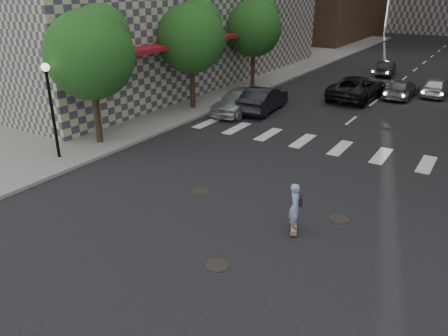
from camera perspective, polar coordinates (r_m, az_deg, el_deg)
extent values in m
plane|color=black|center=(15.28, 0.52, -6.58)|extent=(160.00, 160.00, 0.00)
cube|color=gray|center=(38.71, -2.18, 11.76)|extent=(13.00, 80.00, 0.15)
cube|color=black|center=(28.56, -8.20, 11.51)|extent=(0.30, 14.00, 4.00)
cube|color=maroon|center=(27.73, -7.13, 15.62)|extent=(1.60, 14.00, 0.25)
cylinder|color=black|center=(20.99, -21.45, 6.47)|extent=(0.14, 0.14, 4.00)
sphere|color=#F2EACC|center=(20.55, -22.30, 12.08)|extent=(0.36, 0.36, 0.36)
cylinder|color=#382619|center=(22.64, -16.25, 6.68)|extent=(0.32, 0.32, 2.80)
sphere|color=#1A4918|center=(22.06, -17.09, 13.92)|extent=(4.20, 4.20, 4.20)
sphere|color=#1A4918|center=(22.20, -15.82, 16.46)|extent=(2.80, 2.80, 2.80)
cylinder|color=#382619|center=(28.39, -4.15, 10.68)|extent=(0.32, 0.32, 2.80)
sphere|color=#1A4918|center=(27.92, -4.32, 16.50)|extent=(4.20, 4.20, 4.20)
sphere|color=#1A4918|center=(28.20, -3.28, 18.43)|extent=(2.80, 2.80, 2.80)
cylinder|color=#382619|center=(35.03, 3.79, 13.01)|extent=(0.32, 0.32, 2.80)
sphere|color=#1A4918|center=(34.65, 3.92, 17.74)|extent=(4.20, 4.20, 4.20)
sphere|color=#1A4918|center=(35.02, 4.76, 19.24)|extent=(2.80, 2.80, 2.80)
cylinder|color=black|center=(12.95, -0.83, -12.55)|extent=(0.70, 0.70, 0.02)
cylinder|color=black|center=(17.14, -3.06, -3.12)|extent=(0.70, 0.70, 0.02)
cylinder|color=black|center=(15.73, 14.81, -6.46)|extent=(0.70, 0.70, 0.02)
cube|color=brown|center=(14.68, 9.07, -7.87)|extent=(0.53, 0.88, 0.02)
cylinder|color=green|center=(14.44, 8.73, -8.65)|extent=(0.05, 0.06, 0.06)
cylinder|color=green|center=(14.44, 9.35, -8.69)|extent=(0.05, 0.06, 0.06)
cylinder|color=green|center=(14.97, 8.79, -7.43)|extent=(0.05, 0.06, 0.06)
cylinder|color=green|center=(14.97, 9.38, -7.47)|extent=(0.05, 0.06, 0.06)
imported|color=#89A4C8|center=(14.28, 9.28, -5.03)|extent=(0.59, 0.70, 1.62)
cube|color=black|center=(14.23, 10.02, -4.28)|extent=(0.19, 0.28, 0.31)
imported|color=silver|center=(27.65, 1.92, 8.80)|extent=(2.01, 4.76, 1.61)
imported|color=black|center=(28.15, 5.17, 8.96)|extent=(2.09, 4.95, 1.59)
imported|color=#585B60|center=(34.09, 22.12, 9.57)|extent=(1.97, 4.48, 1.28)
imported|color=black|center=(32.54, 16.98, 10.00)|extent=(2.99, 5.99, 1.63)
imported|color=#B6BABE|center=(35.57, 26.08, 9.51)|extent=(1.93, 4.16, 1.38)
imported|color=black|center=(42.28, 20.43, 12.11)|extent=(1.79, 4.01, 1.28)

